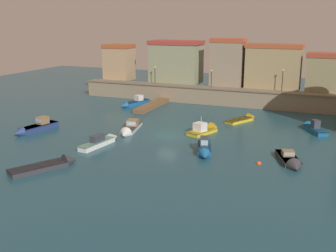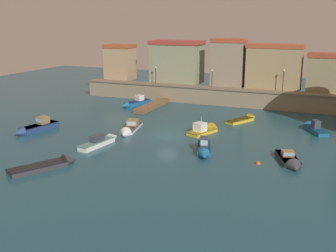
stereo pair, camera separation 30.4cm
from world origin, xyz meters
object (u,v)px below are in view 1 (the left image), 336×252
Objects in this scene: quay_lamp_0 at (155,72)px; moored_boat_1 at (51,165)px; quay_lamp_1 at (211,75)px; quay_lamp_2 at (283,77)px; moored_boat_5 at (291,161)px; mooring_buoy_0 at (259,164)px; moored_boat_2 at (35,128)px; moored_boat_4 at (204,149)px; moored_boat_7 at (134,103)px; moored_boat_8 at (129,129)px; moored_boat_9 at (206,129)px; moored_boat_6 at (102,141)px; moored_boat_0 at (245,119)px; moored_boat_3 at (312,127)px.

quay_lamp_0 is 0.45× the size of moored_boat_1.
quay_lamp_1 is 12.22m from quay_lamp_2.
moored_boat_5 is (16.88, -27.26, -4.78)m from quay_lamp_1.
quay_lamp_0 is at bearing 131.04° from mooring_buoy_0.
moored_boat_2 is 1.23× the size of moored_boat_4.
moored_boat_7 is (-19.36, 20.50, 0.02)m from moored_boat_4.
moored_boat_4 reaches higher than mooring_buoy_0.
quay_lamp_0 is at bearing -176.87° from moored_boat_8.
quay_lamp_0 is 24.98m from moored_boat_9.
quay_lamp_2 is 0.52× the size of moored_boat_2.
moored_boat_1 is (-5.65, -37.72, -4.81)m from quay_lamp_1.
moored_boat_9 reaches higher than moored_boat_5.
moored_boat_1 is 12.85× the size of mooring_buoy_0.
quay_lamp_2 is (23.15, 0.00, 0.31)m from quay_lamp_0.
quay_lamp_2 is 20.63m from moored_boat_9.
moored_boat_2 is 12.87× the size of mooring_buoy_0.
moored_boat_6 is (-17.23, -28.86, -5.02)m from quay_lamp_2.
quay_lamp_1 reaches higher than moored_boat_2.
quay_lamp_1 is 23.21m from moored_boat_8.
moored_boat_2 is 23.12m from moored_boat_9.
quay_lamp_2 is 39.85m from moored_boat_2.
moored_boat_3 is at bearing -73.84° from moored_boat_0.
quay_lamp_1 is 0.46× the size of moored_boat_7.
quay_lamp_2 is 33.99m from moored_boat_6.
moored_boat_6 is (-12.44, -1.64, -0.07)m from moored_boat_4.
quay_lamp_2 is 12.13m from moored_boat_0.
moored_boat_9 is (-11.89, 8.61, 0.09)m from moored_boat_5.
moored_boat_7 reaches higher than mooring_buoy_0.
mooring_buoy_0 is (5.43, -18.15, -0.25)m from moored_boat_0.
mooring_buoy_0 is (6.37, -1.18, -0.51)m from moored_boat_4.
moored_boat_8 is at bearing 24.86° from moored_boat_1.
moored_boat_1 is 8.88m from moored_boat_6.
moored_boat_2 is at bearing 151.32° from moored_boat_0.
quay_lamp_0 reaches higher than moored_boat_3.
quay_lamp_0 reaches higher than moored_boat_4.
moored_boat_6 is at bearing 24.16° from moored_boat_1.
moored_boat_5 is at bearing -44.42° from quay_lamp_0.
moored_boat_2 is at bearing 89.08° from moored_boat_6.
moored_boat_4 is 0.94× the size of moored_boat_5.
moored_boat_5 is (4.67, -27.26, -5.14)m from quay_lamp_2.
moored_boat_3 is at bearing -43.16° from moored_boat_9.
quay_lamp_1 is at bearing -169.18° from moored_boat_5.
moored_boat_2 is 37.71m from moored_boat_3.
moored_boat_8 is 10.37m from moored_boat_9.
moored_boat_7 is at bearing -146.41° from moored_boat_5.
moored_boat_3 is 14.62m from moored_boat_9.
moored_boat_0 is 0.98× the size of moored_boat_5.
moored_boat_5 is 14.68m from moored_boat_9.
moored_boat_1 reaches higher than moored_boat_0.
moored_boat_0 is (8.36, -10.25, -4.85)m from quay_lamp_1.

